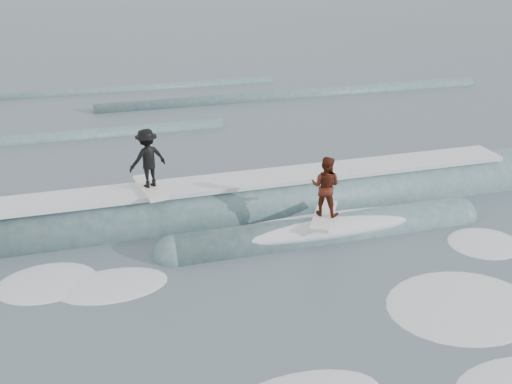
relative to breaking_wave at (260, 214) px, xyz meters
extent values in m
plane|color=#415260|center=(-0.31, -4.45, -0.04)|extent=(160.00, 160.00, 0.00)
cylinder|color=#3B5963|center=(-0.31, 0.38, -0.04)|extent=(21.75, 2.02, 2.02)
cylinder|color=#3B5963|center=(1.49, -1.82, -0.04)|extent=(9.00, 1.21, 1.21)
sphere|color=#3B5963|center=(-3.01, -1.82, -0.04)|extent=(1.21, 1.21, 1.21)
sphere|color=#3B5963|center=(5.99, -1.82, -0.04)|extent=(1.21, 1.21, 1.21)
cube|color=white|center=(-0.31, 0.38, 1.04)|extent=(18.00, 1.30, 0.14)
ellipsoid|color=white|center=(1.49, -1.82, 0.26)|extent=(7.60, 1.30, 0.60)
cube|color=silver|center=(-3.35, 0.38, 1.16)|extent=(0.87, 2.06, 0.10)
imported|color=black|center=(-3.35, 0.38, 2.10)|extent=(1.31, 1.02, 1.78)
cube|color=silver|center=(1.42, -1.82, 0.61)|extent=(1.48, 2.00, 0.10)
imported|color=#46170D|center=(1.42, -1.82, 1.55)|extent=(1.10, 1.06, 1.78)
ellipsoid|color=white|center=(5.72, -3.58, -0.04)|extent=(2.24, 1.53, 0.10)
ellipsoid|color=white|center=(-6.38, -2.25, -0.04)|extent=(2.40, 1.64, 0.10)
ellipsoid|color=white|center=(-4.76, -2.84, -0.04)|extent=(2.85, 1.94, 0.10)
ellipsoid|color=white|center=(3.27, -6.07, -0.04)|extent=(3.99, 2.72, 0.10)
cylinder|color=#3B5963|center=(6.20, 13.55, -0.04)|extent=(22.00, 0.80, 0.80)
cylinder|color=#3B5963|center=(-5.05, 17.55, -0.04)|extent=(22.00, 0.60, 0.60)
camera|label=1|loc=(-4.63, -15.63, 8.06)|focal=40.00mm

